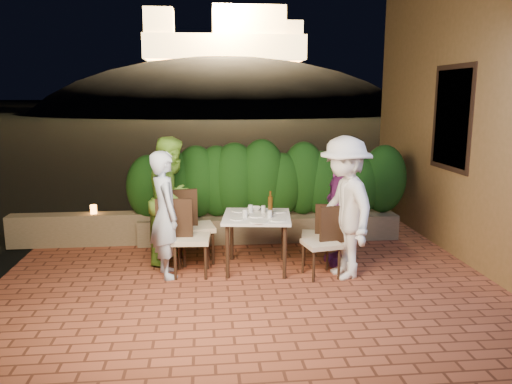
{
  "coord_description": "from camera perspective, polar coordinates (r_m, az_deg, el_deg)",
  "views": [
    {
      "loc": [
        -0.84,
        -5.55,
        2.35
      ],
      "look_at": [
        -0.15,
        1.01,
        1.05
      ],
      "focal_mm": 35.0,
      "sensor_mm": 36.0,
      "label": 1
    }
  ],
  "objects": [
    {
      "name": "ground",
      "position": [
        6.09,
        2.48,
        -11.77
      ],
      "size": [
        400.0,
        400.0,
        0.0
      ],
      "primitive_type": "plane",
      "color": "black",
      "rests_on": "ground"
    },
    {
      "name": "terrace_floor",
      "position": [
        6.57,
        1.83,
        -10.52
      ],
      "size": [
        7.0,
        6.0,
        0.15
      ],
      "primitive_type": "cube",
      "color": "brown",
      "rests_on": "ground"
    },
    {
      "name": "building_wall",
      "position": [
        8.76,
        25.0,
        11.12
      ],
      "size": [
        1.6,
        5.0,
        5.0
      ],
      "primitive_type": "cube",
      "color": "olive",
      "rests_on": "ground"
    },
    {
      "name": "window_pane",
      "position": [
        7.95,
        21.67,
        7.85
      ],
      "size": [
        0.08,
        1.0,
        1.4
      ],
      "primitive_type": "cube",
      "color": "black",
      "rests_on": "building_wall"
    },
    {
      "name": "window_frame",
      "position": [
        7.94,
        21.61,
        7.85
      ],
      "size": [
        0.06,
        1.15,
        1.55
      ],
      "primitive_type": "cube",
      "color": "black",
      "rests_on": "building_wall"
    },
    {
      "name": "planter",
      "position": [
        8.2,
        1.53,
        -4.05
      ],
      "size": [
        4.2,
        0.55,
        0.4
      ],
      "primitive_type": "cube",
      "color": "#736449",
      "rests_on": "ground"
    },
    {
      "name": "hedge",
      "position": [
        8.04,
        1.56,
        1.12
      ],
      "size": [
        4.0,
        0.7,
        1.1
      ],
      "primitive_type": null,
      "color": "#133A0F",
      "rests_on": "planter"
    },
    {
      "name": "parapet",
      "position": [
        8.36,
        -19.38,
        -4.05
      ],
      "size": [
        2.2,
        0.3,
        0.5
      ],
      "primitive_type": "cube",
      "color": "#736449",
      "rests_on": "ground"
    },
    {
      "name": "hill",
      "position": [
        65.91,
        -3.47,
        5.62
      ],
      "size": [
        52.0,
        40.0,
        22.0
      ],
      "primitive_type": "ellipsoid",
      "color": "black",
      "rests_on": "ground"
    },
    {
      "name": "fortress",
      "position": [
        66.11,
        -3.63,
        18.23
      ],
      "size": [
        26.0,
        8.0,
        8.0
      ],
      "primitive_type": null,
      "color": "#FFCC7A",
      "rests_on": "hill"
    },
    {
      "name": "dining_table",
      "position": [
        6.79,
        0.09,
        -5.76
      ],
      "size": [
        1.0,
        1.0,
        0.75
      ],
      "primitive_type": null,
      "rotation": [
        0.0,
        0.0,
        -0.13
      ],
      "color": "white",
      "rests_on": "ground"
    },
    {
      "name": "plate_nw",
      "position": [
        6.49,
        -2.14,
        -3.08
      ],
      "size": [
        0.19,
        0.19,
        0.01
      ],
      "primitive_type": "cylinder",
      "color": "white",
      "rests_on": "dining_table"
    },
    {
      "name": "plate_sw",
      "position": [
        6.94,
        -1.97,
        -2.14
      ],
      "size": [
        0.21,
        0.21,
        0.01
      ],
      "primitive_type": "cylinder",
      "color": "white",
      "rests_on": "dining_table"
    },
    {
      "name": "plate_ne",
      "position": [
        6.44,
        2.46,
        -3.19
      ],
      "size": [
        0.21,
        0.21,
        0.01
      ],
      "primitive_type": "cylinder",
      "color": "white",
      "rests_on": "dining_table"
    },
    {
      "name": "plate_se",
      "position": [
        6.9,
        2.59,
        -2.21
      ],
      "size": [
        0.21,
        0.21,
        0.01
      ],
      "primitive_type": "cylinder",
      "color": "white",
      "rests_on": "dining_table"
    },
    {
      "name": "plate_centre",
      "position": [
        6.65,
        0.04,
        -2.71
      ],
      "size": [
        0.24,
        0.24,
        0.01
      ],
      "primitive_type": "cylinder",
      "color": "white",
      "rests_on": "dining_table"
    },
    {
      "name": "plate_front",
      "position": [
        6.35,
        0.31,
        -3.38
      ],
      "size": [
        0.23,
        0.23,
        0.01
      ],
      "primitive_type": "cylinder",
      "color": "white",
      "rests_on": "dining_table"
    },
    {
      "name": "glass_nw",
      "position": [
        6.55,
        -1.27,
        -2.49
      ],
      "size": [
        0.07,
        0.07,
        0.11
      ],
      "primitive_type": "cylinder",
      "color": "silver",
      "rests_on": "dining_table"
    },
    {
      "name": "glass_sw",
      "position": [
        6.83,
        -0.63,
        -1.93
      ],
      "size": [
        0.06,
        0.06,
        0.11
      ],
      "primitive_type": "cylinder",
      "color": "silver",
      "rests_on": "dining_table"
    },
    {
      "name": "glass_ne",
      "position": [
        6.54,
        1.57,
        -2.55
      ],
      "size": [
        0.06,
        0.06,
        0.1
      ],
      "primitive_type": "cylinder",
      "color": "silver",
      "rests_on": "dining_table"
    },
    {
      "name": "glass_se",
      "position": [
        6.82,
        0.84,
        -1.98
      ],
      "size": [
        0.06,
        0.06,
        0.1
      ],
      "primitive_type": "cylinder",
      "color": "silver",
      "rests_on": "dining_table"
    },
    {
      "name": "beer_bottle",
      "position": [
        6.69,
        1.65,
        -1.25
      ],
      "size": [
        0.06,
        0.06,
        0.33
      ],
      "primitive_type": null,
      "color": "#43280B",
      "rests_on": "dining_table"
    },
    {
      "name": "bowl",
      "position": [
        6.97,
        -0.2,
        -1.93
      ],
      "size": [
        0.21,
        0.21,
        0.05
      ],
      "primitive_type": "imported",
      "rotation": [
        0.0,
        0.0,
        -0.13
      ],
      "color": "white",
      "rests_on": "dining_table"
    },
    {
      "name": "chair_left_front",
      "position": [
        6.59,
        -7.4,
        -5.13
      ],
      "size": [
        0.51,
        0.51,
        1.02
      ],
      "primitive_type": null,
      "rotation": [
        0.0,
        0.0,
        -0.07
      ],
      "color": "black",
      "rests_on": "ground"
    },
    {
      "name": "chair_left_back",
      "position": [
        7.09,
        -6.86,
        -3.83
      ],
      "size": [
        0.56,
        0.56,
        1.06
      ],
      "primitive_type": null,
      "rotation": [
        0.0,
        0.0,
        0.16
      ],
      "color": "black",
      "rests_on": "ground"
    },
    {
      "name": "chair_right_front",
      "position": [
        6.55,
        7.46,
        -5.69
      ],
      "size": [
        0.5,
        0.5,
        0.93
      ],
      "primitive_type": null,
      "rotation": [
        0.0,
        0.0,
        3.34
      ],
      "color": "black",
      "rests_on": "ground"
    },
    {
      "name": "chair_right_back",
      "position": [
        7.05,
        6.89,
        -4.77
      ],
      "size": [
        0.47,
        0.47,
        0.85
      ],
      "primitive_type": null,
      "rotation": [
        0.0,
        0.0,
        2.92
      ],
      "color": "black",
      "rests_on": "ground"
    },
    {
      "name": "diner_blue",
      "position": [
        6.53,
        -10.31,
        -2.54
      ],
      "size": [
        0.56,
        0.69,
        1.65
      ],
      "primitive_type": "imported",
      "rotation": [
        0.0,
        0.0,
        1.88
      ],
      "color": "silver",
      "rests_on": "ground"
    },
    {
      "name": "diner_green",
      "position": [
        7.09,
        -9.5,
        -0.9
      ],
      "size": [
        0.95,
        1.05,
        1.78
      ],
      "primitive_type": "imported",
      "rotation": [
        0.0,
        0.0,
        1.18
      ],
      "color": "#84CA3F",
      "rests_on": "ground"
    },
    {
      "name": "diner_white",
      "position": [
        6.48,
        10.05,
        -1.79
      ],
      "size": [
        0.88,
        1.29,
        1.84
      ],
      "primitive_type": "imported",
      "rotation": [
        0.0,
        0.0,
        -1.39
      ],
      "color": "white",
      "rests_on": "ground"
    },
    {
      "name": "diner_purple",
      "position": [
        7.01,
        9.68,
        -1.66
      ],
      "size": [
        0.49,
        0.99,
        1.63
      ],
      "primitive_type": "imported",
      "rotation": [
        0.0,
        0.0,
        -1.47
      ],
      "color": "#78297B",
      "rests_on": "ground"
    },
    {
      "name": "parapet_lamp",
      "position": [
        8.23,
        -18.08,
        -1.89
      ],
      "size": [
        0.1,
        0.1,
        0.14
      ],
      "primitive_type": "cylinder",
      "color": "orange",
      "rests_on": "parapet"
    }
  ]
}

